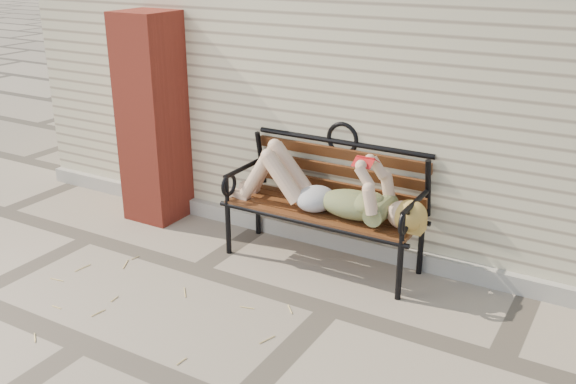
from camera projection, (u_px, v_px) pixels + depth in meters
The scene contains 7 objects.
ground at pixel (330, 310), 4.80m from camera, with size 80.00×80.00×0.00m, color gray.
house_wall at pixel (463, 53), 6.68m from camera, with size 8.00×4.00×3.00m, color beige.
foundation_strip at pixel (381, 251), 5.55m from camera, with size 8.00×0.10×0.15m, color #ADA99C.
brick_pillar at pixel (153, 119), 6.12m from camera, with size 0.50×0.50×2.00m, color #AC3727.
garden_bench at pixel (328, 188), 5.36m from camera, with size 1.80×0.72×1.16m.
reading_woman at pixel (322, 189), 5.23m from camera, with size 1.70×0.39×0.53m.
straw_scatter at pixel (91, 321), 4.64m from camera, with size 2.74×1.69×0.01m.
Camera 1 is at (1.82, -3.75, 2.54)m, focal length 40.00 mm.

